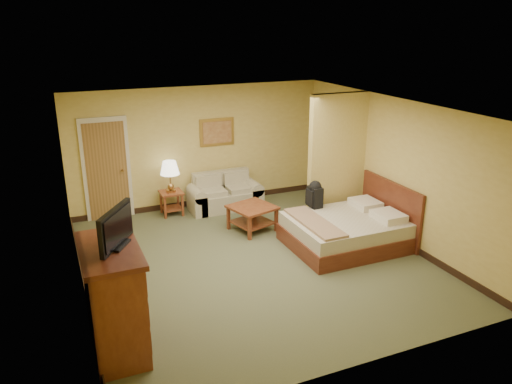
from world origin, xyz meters
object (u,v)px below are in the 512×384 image
bed (349,230)px  dresser (114,299)px  loveseat (225,197)px  coffee_table (252,213)px

bed → dresser: bearing=-161.5°
loveseat → dresser: dresser is taller
coffee_table → dresser: bearing=-137.1°
dresser → bed: 4.55m
loveseat → coffee_table: 1.36m
loveseat → bed: (1.41, -2.67, 0.04)m
loveseat → bed: 3.02m
loveseat → dresser: (-2.88, -4.10, 0.44)m
coffee_table → bed: (1.33, -1.32, -0.06)m
dresser → bed: size_ratio=0.69×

